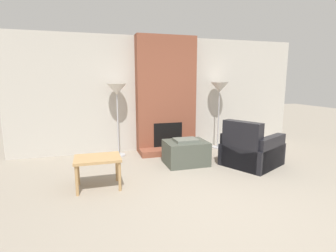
# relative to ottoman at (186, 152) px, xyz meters

# --- Properties ---
(ground_plane) EXTENTS (24.00, 24.00, 0.00)m
(ground_plane) POSITION_rel_ottoman_xyz_m (-0.07, -1.75, -0.24)
(ground_plane) COLOR gray
(wall_back) EXTENTS (6.82, 0.06, 2.60)m
(wall_back) POSITION_rel_ottoman_xyz_m (-0.07, 1.32, 1.06)
(wall_back) COLOR #BCB7AD
(wall_back) RESTS_ON ground_plane
(fireplace) EXTENTS (1.36, 0.70, 2.60)m
(fireplace) POSITION_rel_ottoman_xyz_m (-0.07, 1.11, 0.99)
(fireplace) COLOR brown
(fireplace) RESTS_ON ground_plane
(ottoman) EXTENTS (0.81, 0.64, 0.51)m
(ottoman) POSITION_rel_ottoman_xyz_m (0.00, 0.00, 0.00)
(ottoman) COLOR #474C42
(ottoman) RESTS_ON ground_plane
(armchair) EXTENTS (1.28, 1.24, 0.90)m
(armchair) POSITION_rel_ottoman_xyz_m (1.16, -0.43, 0.04)
(armchair) COLOR black
(armchair) RESTS_ON ground_plane
(side_table) EXTENTS (0.68, 0.50, 0.49)m
(side_table) POSITION_rel_ottoman_xyz_m (-1.68, -0.70, 0.18)
(side_table) COLOR tan
(side_table) RESTS_ON ground_plane
(floor_lamp_left) EXTENTS (0.42, 0.42, 1.56)m
(floor_lamp_left) POSITION_rel_ottoman_xyz_m (-1.20, 0.99, 1.14)
(floor_lamp_left) COLOR #ADADB2
(floor_lamp_left) RESTS_ON ground_plane
(floor_lamp_right) EXTENTS (0.42, 0.42, 1.58)m
(floor_lamp_right) POSITION_rel_ottoman_xyz_m (1.20, 0.99, 1.15)
(floor_lamp_right) COLOR #ADADB2
(floor_lamp_right) RESTS_ON ground_plane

